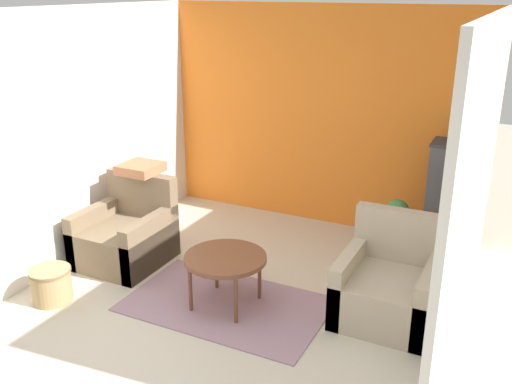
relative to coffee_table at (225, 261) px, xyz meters
name	(u,v)px	position (x,y,z in m)	size (l,w,h in m)	color
ground_plane	(160,369)	(0.00, -1.05, -0.46)	(20.00, 20.00, 0.00)	beige
wall_back_accent	(319,117)	(0.00, 2.31, 0.84)	(3.93, 0.06, 2.60)	orange
wall_left	(95,131)	(-1.93, 0.62, 0.84)	(0.06, 3.33, 2.60)	silver
wall_right	(474,183)	(1.94, 0.62, 0.84)	(0.06, 3.33, 2.60)	silver
area_rug	(226,304)	(0.00, 0.00, -0.45)	(1.82, 1.12, 0.01)	gray
coffee_table	(225,261)	(0.00, 0.00, 0.00)	(0.74, 0.74, 0.50)	brown
armchair_left	(126,236)	(-1.38, 0.33, -0.17)	(0.82, 0.86, 0.89)	#7A664C
armchair_right	(389,287)	(1.37, 0.49, -0.17)	(0.82, 0.86, 0.89)	tan
birdcage	(445,202)	(1.58, 1.93, 0.17)	(0.46, 0.46, 1.27)	#353539
parrot	(454,132)	(1.58, 1.93, 0.93)	(0.11, 0.20, 0.24)	green
potted_plant	(396,221)	(1.11, 1.84, -0.10)	(0.27, 0.25, 0.60)	beige
wicker_basket	(51,284)	(-1.49, -0.65, -0.28)	(0.38, 0.38, 0.32)	tan
throw_pillow	(141,168)	(-1.38, 0.64, 0.49)	(0.40, 0.40, 0.10)	#B2704C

